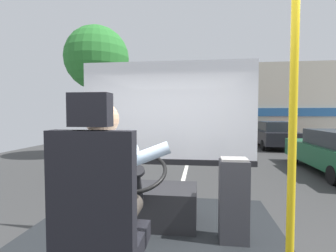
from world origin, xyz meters
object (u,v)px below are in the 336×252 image
(parked_car_black, at_px, (274,134))
(bus_driver, at_px, (106,184))
(handrail_pole, at_px, (292,157))
(parked_car_silver, at_px, (245,125))
(driver_seat, at_px, (100,224))
(steering_console, at_px, (146,203))
(parked_car_red, at_px, (260,130))
(fare_box, at_px, (234,200))

(parked_car_black, bearing_deg, bus_driver, -109.57)
(handrail_pole, bearing_deg, parked_car_silver, 80.81)
(driver_seat, distance_m, bus_driver, 0.23)
(bus_driver, height_order, parked_car_black, bus_driver)
(steering_console, bearing_deg, parked_car_red, 73.28)
(driver_seat, bearing_deg, handrail_pole, 3.46)
(handrail_pole, bearing_deg, fare_box, 101.26)
(bus_driver, xyz_separation_m, parked_car_silver, (4.92, 23.65, -0.71))
(bus_driver, relative_size, parked_car_red, 0.21)
(parked_car_red, bearing_deg, driver_seat, -105.57)
(driver_seat, height_order, fare_box, driver_seat)
(driver_seat, relative_size, bus_driver, 1.60)
(steering_console, bearing_deg, parked_car_black, 68.66)
(steering_console, xyz_separation_m, fare_box, (0.90, -0.28, 0.17))
(fare_box, height_order, parked_car_silver, fare_box)
(fare_box, height_order, parked_car_black, fare_box)
(fare_box, bearing_deg, parked_car_black, 72.92)
(steering_console, height_order, fare_box, steering_console)
(driver_seat, distance_m, fare_box, 1.36)
(bus_driver, bearing_deg, parked_car_silver, 78.25)
(fare_box, xyz_separation_m, parked_car_red, (4.01, 16.64, -0.42))
(driver_seat, xyz_separation_m, parked_car_black, (4.61, 13.07, -0.49))
(driver_seat, relative_size, parked_car_red, 0.34)
(driver_seat, bearing_deg, bus_driver, 90.00)
(parked_car_silver, bearing_deg, steering_console, -102.34)
(fare_box, distance_m, parked_car_silver, 23.11)
(driver_seat, bearing_deg, parked_car_red, 74.43)
(driver_seat, xyz_separation_m, handrail_pole, (1.09, 0.07, 0.41))
(bus_driver, bearing_deg, driver_seat, -90.00)
(handrail_pole, relative_size, parked_car_black, 0.48)
(fare_box, bearing_deg, handrail_pole, -78.74)
(driver_seat, height_order, parked_car_black, driver_seat)
(bus_driver, bearing_deg, fare_box, 44.84)
(bus_driver, distance_m, fare_box, 1.32)
(driver_seat, height_order, parked_car_silver, driver_seat)
(parked_car_silver, bearing_deg, driver_seat, -101.70)
(parked_car_black, bearing_deg, parked_car_red, 86.14)
(parked_car_red, relative_size, parked_car_silver, 0.97)
(steering_console, distance_m, fare_box, 0.96)
(steering_console, xyz_separation_m, parked_car_red, (4.91, 16.36, -0.25))
(driver_seat, relative_size, handrail_pole, 0.68)
(handrail_pole, distance_m, parked_car_silver, 24.02)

